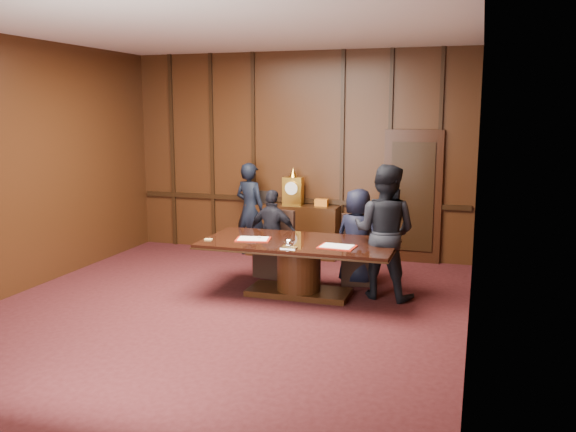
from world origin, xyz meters
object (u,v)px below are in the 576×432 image
(conference_table, at_px, (299,259))
(signatory_left, at_px, (273,234))
(sideboard, at_px, (293,228))
(witness_left, at_px, (250,209))
(witness_right, at_px, (384,232))
(signatory_right, at_px, (358,237))

(conference_table, height_order, signatory_left, signatory_left)
(sideboard, xyz_separation_m, witness_left, (-0.73, -0.16, 0.33))
(signatory_left, distance_m, witness_right, 1.86)
(witness_left, bearing_deg, signatory_left, 143.61)
(signatory_right, distance_m, witness_left, 2.44)
(witness_right, bearing_deg, witness_left, -22.36)
(signatory_left, xyz_separation_m, witness_right, (1.77, -0.53, 0.24))
(signatory_right, distance_m, witness_right, 0.74)
(signatory_left, bearing_deg, conference_table, 132.91)
(conference_table, relative_size, signatory_right, 1.87)
(signatory_right, bearing_deg, witness_right, 146.22)
(sideboard, bearing_deg, witness_left, -167.66)
(sideboard, distance_m, witness_left, 0.82)
(conference_table, relative_size, witness_left, 1.61)
(conference_table, bearing_deg, sideboard, 109.04)
(conference_table, height_order, signatory_right, signatory_right)
(signatory_left, distance_m, witness_left, 1.46)
(sideboard, relative_size, witness_left, 0.99)
(conference_table, bearing_deg, witness_left, 126.44)
(signatory_left, height_order, witness_right, witness_right)
(sideboard, bearing_deg, witness_right, -45.48)
(witness_left, distance_m, witness_right, 3.12)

